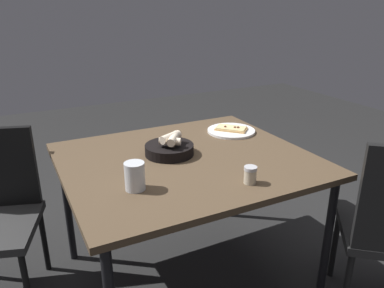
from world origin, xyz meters
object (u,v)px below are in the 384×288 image
(pizza_plate, at_px, (231,130))
(bread_basket, at_px, (170,148))
(pepper_shaker, at_px, (250,176))
(beer_glass, at_px, (135,178))
(dining_table, at_px, (187,167))

(pizza_plate, xyz_separation_m, bread_basket, (-0.46, -0.16, 0.03))
(pepper_shaker, bearing_deg, beer_glass, 159.63)
(dining_table, xyz_separation_m, beer_glass, (-0.34, -0.20, 0.11))
(dining_table, bearing_deg, pizza_plate, 29.66)
(bread_basket, relative_size, beer_glass, 2.09)
(pizza_plate, xyz_separation_m, beer_glass, (-0.74, -0.44, 0.04))
(dining_table, relative_size, pizza_plate, 4.25)
(pizza_plate, bearing_deg, beer_glass, -149.57)
(dining_table, distance_m, pizza_plate, 0.47)
(dining_table, distance_m, beer_glass, 0.41)
(pizza_plate, bearing_deg, dining_table, -150.34)
(beer_glass, relative_size, pepper_shaker, 1.55)
(dining_table, xyz_separation_m, pizza_plate, (0.41, 0.23, 0.06))
(dining_table, height_order, pizza_plate, pizza_plate)
(dining_table, xyz_separation_m, bread_basket, (-0.06, 0.07, 0.09))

